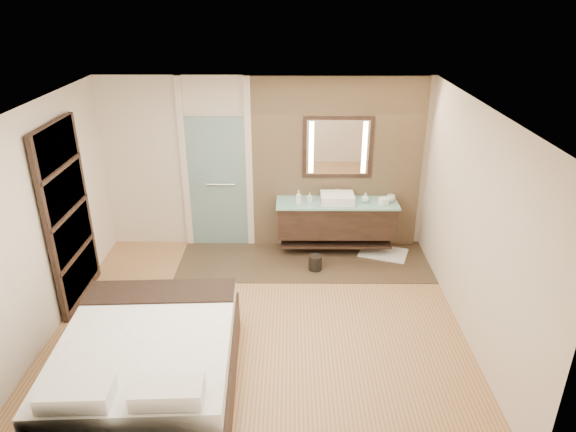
{
  "coord_description": "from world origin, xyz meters",
  "views": [
    {
      "loc": [
        0.39,
        -5.32,
        3.86
      ],
      "look_at": [
        0.36,
        0.6,
        1.21
      ],
      "focal_mm": 32.0,
      "sensor_mm": 36.0,
      "label": 1
    }
  ],
  "objects_px": {
    "mirror_unit": "(338,147)",
    "bed": "(149,363)",
    "vanity": "(336,219)",
    "waste_bin": "(315,263)"
  },
  "relations": [
    {
      "from": "mirror_unit",
      "to": "bed",
      "type": "bearing_deg",
      "value": -123.01
    },
    {
      "from": "bed",
      "to": "mirror_unit",
      "type": "bearing_deg",
      "value": 54.44
    },
    {
      "from": "vanity",
      "to": "mirror_unit",
      "type": "distance_m",
      "value": 1.1
    },
    {
      "from": "mirror_unit",
      "to": "bed",
      "type": "xyz_separation_m",
      "value": [
        -2.15,
        -3.32,
        -1.3
      ]
    },
    {
      "from": "vanity",
      "to": "mirror_unit",
      "type": "bearing_deg",
      "value": 90.0
    },
    {
      "from": "bed",
      "to": "waste_bin",
      "type": "xyz_separation_m",
      "value": [
        1.81,
        2.49,
        -0.23
      ]
    },
    {
      "from": "bed",
      "to": "waste_bin",
      "type": "relative_size",
      "value": 9.35
    },
    {
      "from": "mirror_unit",
      "to": "bed",
      "type": "distance_m",
      "value": 4.16
    },
    {
      "from": "vanity",
      "to": "waste_bin",
      "type": "relative_size",
      "value": 7.7
    },
    {
      "from": "mirror_unit",
      "to": "bed",
      "type": "relative_size",
      "value": 0.47
    }
  ]
}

